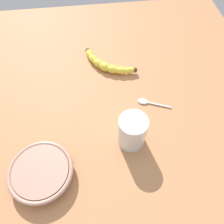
{
  "coord_description": "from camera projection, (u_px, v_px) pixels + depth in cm",
  "views": [
    {
      "loc": [
        42.65,
        -1.72,
        63.22
      ],
      "look_at": [
        4.02,
        3.17,
        5.0
      ],
      "focal_mm": 35.86,
      "sensor_mm": 36.0,
      "label": 1
    }
  ],
  "objects": [
    {
      "name": "wooden_tabletop",
      "position": [
        101.0,
        109.0,
        0.75
      ],
      "size": [
        120.0,
        120.0,
        3.0
      ],
      "primitive_type": "cube",
      "color": "#B97B4D",
      "rests_on": "ground"
    },
    {
      "name": "ceramic_bowl",
      "position": [
        41.0,
        172.0,
        0.59
      ],
      "size": [
        17.26,
        17.26,
        3.78
      ],
      "color": "tan",
      "rests_on": "wooden_tabletop"
    },
    {
      "name": "banana",
      "position": [
        106.0,
        65.0,
        0.82
      ],
      "size": [
        14.78,
        18.29,
        3.31
      ],
      "rotation": [
        0.0,
        0.0,
        0.92
      ],
      "color": "yellow",
      "rests_on": "wooden_tabletop"
    },
    {
      "name": "smoothie_glass",
      "position": [
        132.0,
        132.0,
        0.63
      ],
      "size": [
        8.02,
        8.02,
        10.83
      ],
      "color": "silver",
      "rests_on": "wooden_tabletop"
    },
    {
      "name": "teaspoon",
      "position": [
        145.0,
        102.0,
        0.74
      ],
      "size": [
        5.57,
        10.92,
        0.8
      ],
      "rotation": [
        0.0,
        0.0,
        4.33
      ],
      "color": "silver",
      "rests_on": "wooden_tabletop"
    }
  ]
}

